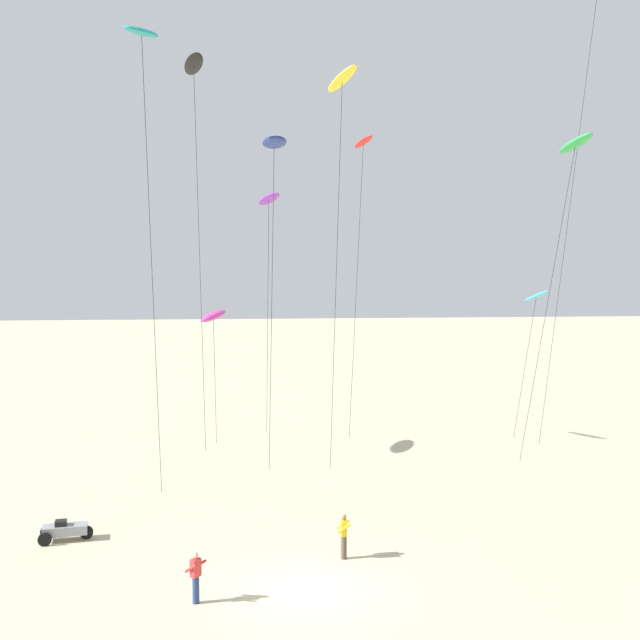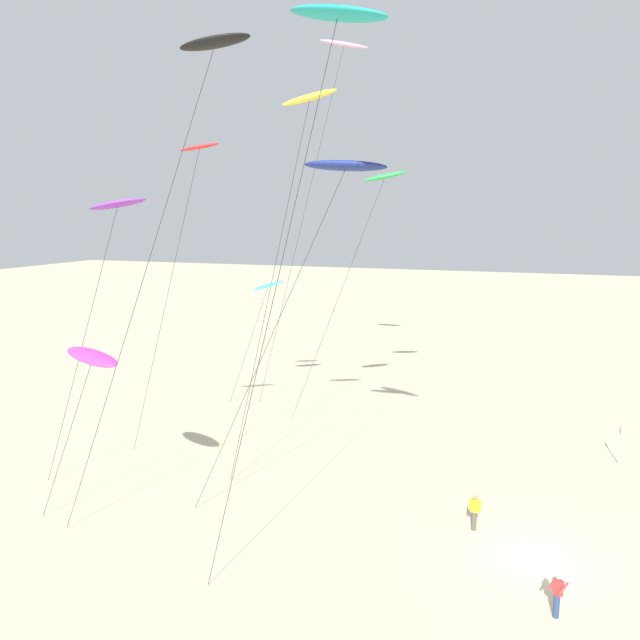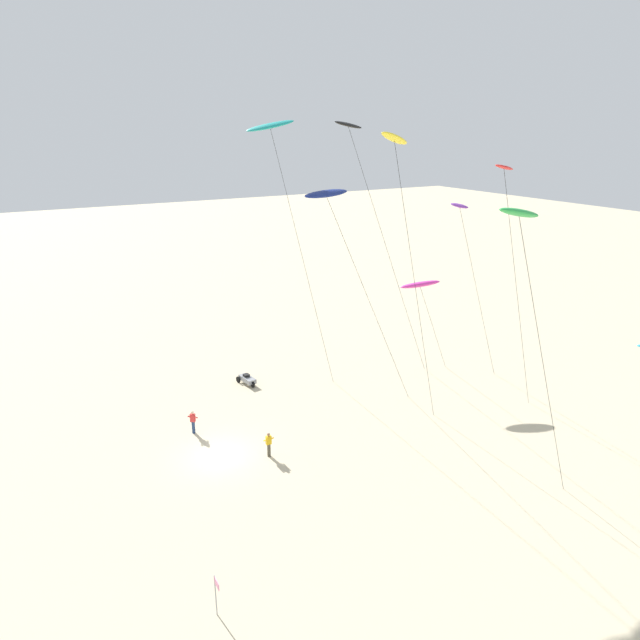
# 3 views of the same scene
# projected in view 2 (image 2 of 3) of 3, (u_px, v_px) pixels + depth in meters

# --- Properties ---
(ground_plane) EXTENTS (260.00, 260.00, 0.00)m
(ground_plane) POSITION_uv_depth(u_px,v_px,m) (536.00, 560.00, 24.93)
(ground_plane) COLOR beige
(kite_cyan) EXTENTS (1.06, 4.51, 9.52)m
(kite_cyan) POSITION_uv_depth(u_px,v_px,m) (268.00, 287.00, 43.32)
(kite_cyan) COLOR #33BFE0
(kite_cyan) RESTS_ON ground
(kite_navy) EXTENTS (1.40, 9.24, 16.35)m
(kite_navy) POSITION_uv_depth(u_px,v_px,m) (344.00, 168.00, 24.22)
(kite_navy) COLOR navy
(kite_navy) RESTS_ON ground
(kite_black) EXTENTS (1.38, 9.62, 20.50)m
(kite_black) POSITION_uv_depth(u_px,v_px,m) (213.00, 50.00, 21.48)
(kite_black) COLOR black
(kite_black) RESTS_ON ground
(kite_teal) EXTENTS (1.58, 6.87, 20.60)m
(kite_teal) POSITION_uv_depth(u_px,v_px,m) (336.00, 18.00, 18.20)
(kite_teal) COLOR teal
(kite_teal) RESTS_ON ground
(kite_purple) EXTENTS (1.60, 6.82, 14.99)m
(kite_purple) POSITION_uv_depth(u_px,v_px,m) (117.00, 208.00, 28.22)
(kite_purple) COLOR purple
(kite_purple) RESTS_ON ground
(kite_red) EXTENTS (1.06, 6.31, 17.87)m
(kite_red) POSITION_uv_depth(u_px,v_px,m) (198.00, 155.00, 32.09)
(kite_red) COLOR red
(kite_red) RESTS_ON ground
(kite_magenta) EXTENTS (1.94, 5.18, 8.44)m
(kite_magenta) POSITION_uv_depth(u_px,v_px,m) (92.00, 357.00, 26.18)
(kite_magenta) COLOR #D8339E
(kite_magenta) RESTS_ON ground
(kite_green) EXTENTS (1.11, 7.73, 16.85)m
(kite_green) POSITION_uv_depth(u_px,v_px,m) (384.00, 178.00, 37.65)
(kite_green) COLOR green
(kite_green) RESTS_ON ground
(kite_yellow) EXTENTS (1.62, 5.93, 19.88)m
(kite_yellow) POSITION_uv_depth(u_px,v_px,m) (309.00, 102.00, 27.55)
(kite_yellow) COLOR yellow
(kite_yellow) RESTS_ON ground
(kite_pink) EXTENTS (1.58, 8.21, 25.62)m
(kite_pink) POSITION_uv_depth(u_px,v_px,m) (343.00, 48.00, 39.67)
(kite_pink) COLOR pink
(kite_pink) RESTS_ON ground
(kite_flyer_nearest) EXTENTS (0.50, 0.53, 1.67)m
(kite_flyer_nearest) POSITION_uv_depth(u_px,v_px,m) (474.00, 511.00, 27.16)
(kite_flyer_nearest) COLOR #4C4738
(kite_flyer_nearest) RESTS_ON ground
(kite_flyer_middle) EXTENTS (0.72, 0.73, 1.67)m
(kite_flyer_middle) POSITION_uv_depth(u_px,v_px,m) (557.00, 594.00, 21.25)
(kite_flyer_middle) COLOR navy
(kite_flyer_middle) RESTS_ON ground
(marker_flag) EXTENTS (0.56, 0.05, 2.10)m
(marker_flag) POSITION_uv_depth(u_px,v_px,m) (620.00, 438.00, 34.40)
(marker_flag) COLOR gray
(marker_flag) RESTS_ON ground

